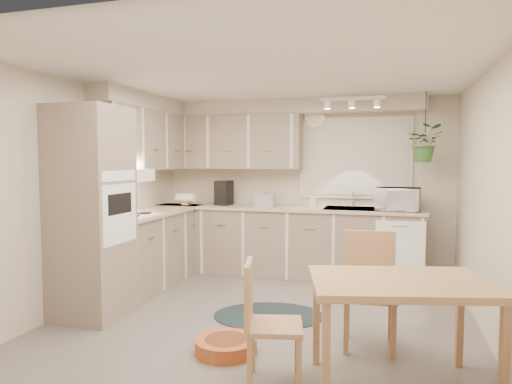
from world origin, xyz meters
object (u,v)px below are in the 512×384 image
Objects in this scene: pet_bed at (226,346)px; dining_table at (400,333)px; braided_rug at (269,315)px; chair_left at (275,323)px; microwave at (398,197)px; chair_back at (370,291)px.

dining_table is at bearing -8.00° from pet_bed.
braided_rug is at bearing 137.27° from dining_table.
microwave is at bearing 150.28° from chair_left.
braided_rug is at bearing 83.33° from pet_bed.
microwave reaches higher than braided_rug.
microwave reaches higher than dining_table.
chair_back is at bearing -27.04° from braided_rug.
pet_bed is (-0.50, 0.37, -0.37)m from chair_left.
microwave reaches higher than chair_back.
chair_left is 1.65× the size of microwave.
braided_rug is 0.96m from pet_bed.
chair_left reaches higher than braided_rug.
chair_back is 1.83× the size of microwave.
dining_table is 2.38× the size of pet_bed.
dining_table is 0.86m from chair_left.
braided_rug is (-0.39, 1.32, -0.43)m from chair_left.
chair_back is (0.62, 0.80, 0.05)m from chair_left.
chair_left is 0.90× the size of chair_back.
microwave reaches higher than chair_left.
braided_rug is 2.20× the size of pet_bed.
microwave is at bearing 61.60° from pet_bed.
dining_table is 0.67m from chair_back.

